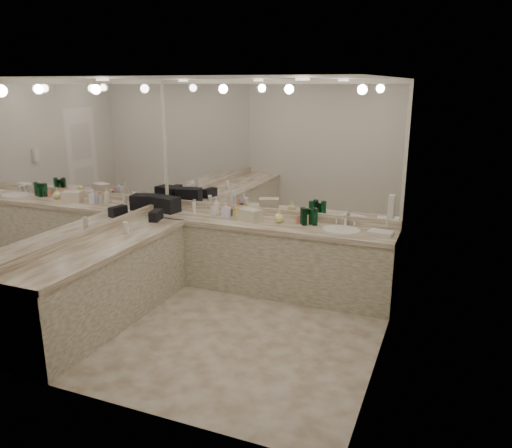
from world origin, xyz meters
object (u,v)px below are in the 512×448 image
at_px(soap_bottle_a, 216,206).
at_px(soap_bottle_c, 279,216).
at_px(wall_phone, 391,207).
at_px(hand_towel, 381,233).
at_px(sink, 341,230).
at_px(cream_cosmetic_case, 250,215).
at_px(black_toiletry_bag, 166,204).
at_px(soap_bottle_b, 226,210).

bearing_deg(soap_bottle_a, soap_bottle_c, -2.75).
distance_m(wall_phone, hand_towel, 0.66).
bearing_deg(sink, soap_bottle_a, 177.28).
xyz_separation_m(wall_phone, soap_bottle_c, (-1.39, 0.54, -0.37)).
relative_size(soap_bottle_a, soap_bottle_c, 1.49).
bearing_deg(wall_phone, hand_towel, 107.64).
height_order(sink, cream_cosmetic_case, cream_cosmetic_case).
relative_size(black_toiletry_bag, soap_bottle_c, 2.27).
bearing_deg(soap_bottle_c, sink, -2.69).
bearing_deg(hand_towel, black_toiletry_bag, 179.91).
distance_m(wall_phone, soap_bottle_c, 1.54).
distance_m(black_toiletry_bag, soap_bottle_b, 0.88).
bearing_deg(soap_bottle_b, wall_phone, -13.29).
height_order(cream_cosmetic_case, soap_bottle_b, soap_bottle_b).
distance_m(black_toiletry_bag, hand_towel, 2.83).
bearing_deg(sink, hand_towel, -2.53).
bearing_deg(soap_bottle_a, wall_phone, -14.29).
height_order(wall_phone, cream_cosmetic_case, wall_phone).
bearing_deg(soap_bottle_a, soap_bottle_b, -25.44).
bearing_deg(hand_towel, soap_bottle_b, 179.54).
bearing_deg(wall_phone, soap_bottle_c, 158.93).
xyz_separation_m(sink, soap_bottle_c, (-0.79, 0.04, 0.08)).
height_order(soap_bottle_b, soap_bottle_c, soap_bottle_b).
bearing_deg(soap_bottle_c, soap_bottle_a, 177.25).
xyz_separation_m(cream_cosmetic_case, soap_bottle_a, (-0.53, 0.12, 0.04)).
relative_size(sink, wall_phone, 1.83).
relative_size(hand_towel, soap_bottle_a, 1.15).
height_order(cream_cosmetic_case, soap_bottle_c, soap_bottle_c).
distance_m(black_toiletry_bag, soap_bottle_c, 1.59).
bearing_deg(cream_cosmetic_case, soap_bottle_a, -173.46).
xyz_separation_m(soap_bottle_a, soap_bottle_c, (0.88, -0.04, -0.04)).
relative_size(wall_phone, cream_cosmetic_case, 0.91).
bearing_deg(soap_bottle_a, cream_cosmetic_case, -12.44).
xyz_separation_m(sink, wall_phone, (0.61, -0.50, 0.46)).
xyz_separation_m(black_toiletry_bag, hand_towel, (2.83, -0.00, -0.08)).
bearing_deg(soap_bottle_b, sink, 0.16).
height_order(hand_towel, soap_bottle_b, soap_bottle_b).
bearing_deg(sink, cream_cosmetic_case, -178.11).
height_order(hand_towel, soap_bottle_c, soap_bottle_c).
bearing_deg(cream_cosmetic_case, wall_phone, 4.13).
height_order(wall_phone, hand_towel, wall_phone).
bearing_deg(black_toiletry_bag, sink, 0.37).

